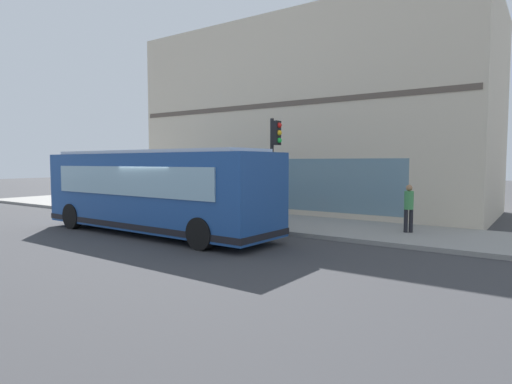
{
  "coord_description": "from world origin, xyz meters",
  "views": [
    {
      "loc": [
        -10.52,
        -11.07,
        2.65
      ],
      "look_at": [
        2.99,
        -1.67,
        1.49
      ],
      "focal_mm": 29.89,
      "sensor_mm": 36.0,
      "label": 1
    }
  ],
  "objects_px": {
    "pedestrian_walking_along_curb": "(223,193)",
    "pedestrian_near_building_entrance": "(196,195)",
    "fire_hydrant": "(267,213)",
    "traffic_light_near_corner": "(275,152)",
    "city_bus_nearside": "(155,192)",
    "pedestrian_by_light_pole": "(240,192)",
    "pedestrian_near_hydrant": "(409,205)"
  },
  "relations": [
    {
      "from": "city_bus_nearside",
      "to": "fire_hydrant",
      "type": "bearing_deg",
      "value": -27.56
    },
    {
      "from": "traffic_light_near_corner",
      "to": "fire_hydrant",
      "type": "distance_m",
      "value": 3.06
    },
    {
      "from": "fire_hydrant",
      "to": "traffic_light_near_corner",
      "type": "bearing_deg",
      "value": -137.09
    },
    {
      "from": "pedestrian_walking_along_curb",
      "to": "fire_hydrant",
      "type": "bearing_deg",
      "value": -116.16
    },
    {
      "from": "pedestrian_near_hydrant",
      "to": "pedestrian_near_building_entrance",
      "type": "distance_m",
      "value": 9.93
    },
    {
      "from": "city_bus_nearside",
      "to": "pedestrian_near_building_entrance",
      "type": "height_order",
      "value": "city_bus_nearside"
    },
    {
      "from": "city_bus_nearside",
      "to": "pedestrian_walking_along_curb",
      "type": "height_order",
      "value": "city_bus_nearside"
    },
    {
      "from": "pedestrian_walking_along_curb",
      "to": "pedestrian_by_light_pole",
      "type": "xyz_separation_m",
      "value": [
        0.01,
        -1.08,
        0.08
      ]
    },
    {
      "from": "pedestrian_walking_along_curb",
      "to": "pedestrian_near_building_entrance",
      "type": "distance_m",
      "value": 1.72
    },
    {
      "from": "traffic_light_near_corner",
      "to": "pedestrian_near_hydrant",
      "type": "height_order",
      "value": "traffic_light_near_corner"
    },
    {
      "from": "city_bus_nearside",
      "to": "pedestrian_walking_along_curb",
      "type": "relative_size",
      "value": 6.21
    },
    {
      "from": "pedestrian_walking_along_curb",
      "to": "pedestrian_by_light_pole",
      "type": "height_order",
      "value": "pedestrian_by_light_pole"
    },
    {
      "from": "traffic_light_near_corner",
      "to": "pedestrian_by_light_pole",
      "type": "distance_m",
      "value": 5.51
    },
    {
      "from": "pedestrian_near_building_entrance",
      "to": "pedestrian_near_hydrant",
      "type": "bearing_deg",
      "value": -88.28
    },
    {
      "from": "pedestrian_walking_along_curb",
      "to": "pedestrian_near_hydrant",
      "type": "height_order",
      "value": "pedestrian_near_hydrant"
    },
    {
      "from": "pedestrian_walking_along_curb",
      "to": "pedestrian_near_building_entrance",
      "type": "xyz_separation_m",
      "value": [
        -1.69,
        0.31,
        -0.02
      ]
    },
    {
      "from": "fire_hydrant",
      "to": "pedestrian_near_hydrant",
      "type": "relative_size",
      "value": 0.44
    },
    {
      "from": "traffic_light_near_corner",
      "to": "pedestrian_walking_along_curb",
      "type": "xyz_separation_m",
      "value": [
        3.22,
        5.14,
        -1.95
      ]
    },
    {
      "from": "pedestrian_walking_along_curb",
      "to": "pedestrian_by_light_pole",
      "type": "distance_m",
      "value": 1.09
    },
    {
      "from": "pedestrian_by_light_pole",
      "to": "pedestrian_near_building_entrance",
      "type": "bearing_deg",
      "value": 140.68
    },
    {
      "from": "traffic_light_near_corner",
      "to": "fire_hydrant",
      "type": "relative_size",
      "value": 5.59
    },
    {
      "from": "traffic_light_near_corner",
      "to": "pedestrian_walking_along_curb",
      "type": "distance_m",
      "value": 6.37
    },
    {
      "from": "traffic_light_near_corner",
      "to": "pedestrian_near_building_entrance",
      "type": "xyz_separation_m",
      "value": [
        1.53,
        5.45,
        -1.97
      ]
    },
    {
      "from": "traffic_light_near_corner",
      "to": "pedestrian_walking_along_curb",
      "type": "relative_size",
      "value": 2.54
    },
    {
      "from": "fire_hydrant",
      "to": "pedestrian_walking_along_curb",
      "type": "xyz_separation_m",
      "value": [
        1.94,
        3.95,
        0.57
      ]
    },
    {
      "from": "traffic_light_near_corner",
      "to": "city_bus_nearside",
      "type": "bearing_deg",
      "value": 130.75
    },
    {
      "from": "pedestrian_walking_along_curb",
      "to": "pedestrian_near_building_entrance",
      "type": "relative_size",
      "value": 1.02
    },
    {
      "from": "pedestrian_walking_along_curb",
      "to": "pedestrian_near_hydrant",
      "type": "distance_m",
      "value": 9.72
    },
    {
      "from": "traffic_light_near_corner",
      "to": "pedestrian_near_building_entrance",
      "type": "distance_m",
      "value": 5.99
    },
    {
      "from": "fire_hydrant",
      "to": "pedestrian_near_hydrant",
      "type": "distance_m",
      "value": 5.73
    },
    {
      "from": "pedestrian_walking_along_curb",
      "to": "pedestrian_by_light_pole",
      "type": "relative_size",
      "value": 0.93
    },
    {
      "from": "traffic_light_near_corner",
      "to": "pedestrian_near_hydrant",
      "type": "bearing_deg",
      "value": -67.82
    }
  ]
}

